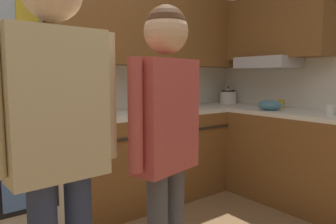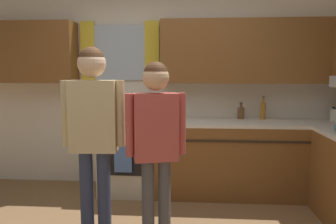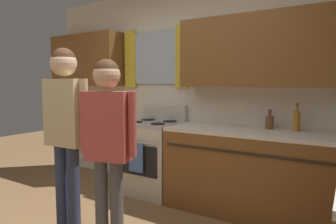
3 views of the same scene
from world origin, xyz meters
name	(u,v)px [view 3 (image 3 of 3)]	position (x,y,z in m)	size (l,w,h in m)	color
back_wall_unit	(195,76)	(0.06, 1.81, 1.48)	(4.60, 0.42, 2.60)	silver
kitchen_counter_run	(310,197)	(1.47, 1.13, 0.45)	(2.34, 2.12, 0.90)	brown
stove_oven	(153,156)	(-0.39, 1.54, 0.47)	(0.66, 0.67, 1.10)	beige
bottle_oil_amber	(297,120)	(1.26, 1.71, 1.01)	(0.06, 0.06, 0.29)	#B27223
bottle_squat_brown	(270,122)	(0.99, 1.72, 0.98)	(0.08, 0.08, 0.21)	brown
adult_left	(65,120)	(-0.42, 0.23, 1.06)	(0.52, 0.23, 1.69)	#2D3856
adult_in_plaid	(108,133)	(0.10, 0.21, 0.99)	(0.48, 0.23, 1.57)	#4C4C51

